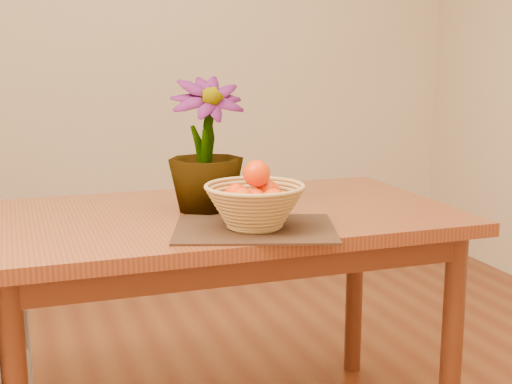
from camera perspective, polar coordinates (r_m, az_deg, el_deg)
name	(u,v)px	position (r m, az deg, el deg)	size (l,w,h in m)	color
wall_back	(119,27)	(4.01, -10.93, 12.80)	(4.00, 0.02, 2.70)	beige
table	(222,239)	(2.18, -2.72, -3.82)	(1.40, 0.80, 0.75)	maroon
placemat	(255,229)	(1.94, -0.10, -2.96)	(0.43, 0.32, 0.01)	#351F13
wicker_basket	(255,208)	(1.92, -0.10, -1.28)	(0.27, 0.27, 0.11)	tan
orange_pile	(255,193)	(1.92, -0.07, -0.10)	(0.17, 0.17, 0.13)	red
potted_plant	(206,145)	(2.13, -4.03, 3.75)	(0.23, 0.23, 0.40)	#134514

